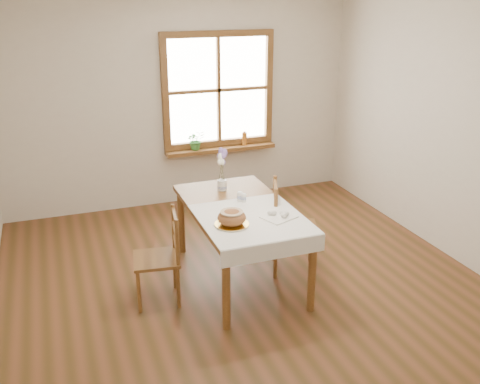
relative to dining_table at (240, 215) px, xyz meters
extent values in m
plane|color=brown|center=(0.00, -0.30, -0.66)|extent=(5.00, 5.00, 0.00)
cube|color=beige|center=(0.00, 2.20, 0.64)|extent=(4.50, 0.10, 2.60)
cube|color=beige|center=(0.00, -2.80, 0.64)|extent=(4.50, 0.10, 2.60)
cube|color=beige|center=(2.25, -0.30, 0.64)|extent=(0.10, 5.00, 2.60)
cube|color=brown|center=(0.50, 2.16, 1.48)|extent=(1.46, 0.08, 0.08)
cube|color=brown|center=(0.50, 2.16, 0.10)|extent=(1.46, 0.08, 0.08)
cube|color=brown|center=(-0.19, 2.16, 0.79)|extent=(0.08, 0.08, 1.30)
cube|color=brown|center=(1.19, 2.16, 0.79)|extent=(0.08, 0.08, 1.30)
cube|color=brown|center=(0.50, 2.16, 0.79)|extent=(0.04, 0.06, 1.30)
cube|color=brown|center=(0.50, 2.16, 0.79)|extent=(1.30, 0.06, 0.04)
cube|color=white|center=(0.50, 2.19, 0.79)|extent=(1.30, 0.01, 1.30)
cube|color=brown|center=(0.50, 2.10, 0.03)|extent=(1.46, 0.20, 0.05)
cube|color=brown|center=(0.00, 0.00, 0.06)|extent=(0.90, 1.60, 0.05)
cylinder|color=brown|center=(-0.39, -0.74, -0.31)|extent=(0.07, 0.07, 0.70)
cylinder|color=brown|center=(0.39, -0.74, -0.31)|extent=(0.07, 0.07, 0.70)
cylinder|color=brown|center=(-0.39, 0.74, -0.31)|extent=(0.07, 0.07, 0.70)
cylinder|color=brown|center=(0.39, 0.74, -0.31)|extent=(0.07, 0.07, 0.70)
cube|color=white|center=(0.00, -0.30, 0.09)|extent=(0.91, 0.99, 0.01)
cylinder|color=silver|center=(-0.21, -0.38, 0.10)|extent=(0.33, 0.33, 0.02)
ellipsoid|color=brown|center=(-0.21, -0.38, 0.18)|extent=(0.25, 0.25, 0.14)
cube|color=white|center=(0.23, -0.37, 0.10)|extent=(0.33, 0.31, 0.01)
cylinder|color=silver|center=(0.07, 0.09, 0.14)|extent=(0.06, 0.06, 0.09)
cylinder|color=silver|center=(0.04, 0.11, 0.15)|extent=(0.06, 0.06, 0.10)
cylinder|color=silver|center=(-0.02, 0.47, 0.14)|extent=(0.12, 0.12, 0.10)
imported|color=#33752E|center=(0.16, 2.10, 0.15)|extent=(0.25, 0.27, 0.19)
cylinder|color=#B46821|center=(0.83, 2.10, 0.14)|extent=(0.08, 0.08, 0.18)
camera|label=1|loc=(-1.58, -4.32, 1.98)|focal=40.00mm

